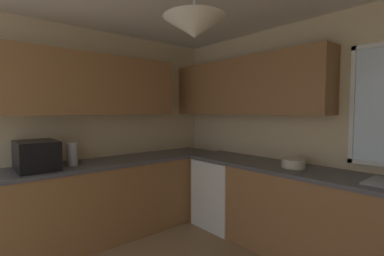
# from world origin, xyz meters

# --- Properties ---
(room_shell) EXTENTS (3.97, 3.46, 2.55)m
(room_shell) POSITION_xyz_m (-0.37, 0.48, 1.71)
(room_shell) COLOR beige
(room_shell) RESTS_ON ground_plane
(counter_run_left) EXTENTS (0.65, 3.07, 0.91)m
(counter_run_left) POSITION_xyz_m (-1.62, 0.00, 0.45)
(counter_run_left) COLOR olive
(counter_run_left) RESTS_ON ground_plane
(counter_run_back) EXTENTS (3.06, 0.65, 0.91)m
(counter_run_back) POSITION_xyz_m (0.21, 1.36, 0.45)
(counter_run_back) COLOR olive
(counter_run_back) RESTS_ON ground_plane
(dishwasher) EXTENTS (0.60, 0.60, 0.86)m
(dishwasher) POSITION_xyz_m (-0.96, 1.33, 0.43)
(dishwasher) COLOR white
(dishwasher) RESTS_ON ground_plane
(microwave) EXTENTS (0.48, 0.36, 0.29)m
(microwave) POSITION_xyz_m (-1.62, -0.69, 1.05)
(microwave) COLOR black
(microwave) RESTS_ON counter_run_left
(kettle) EXTENTS (0.11, 0.11, 0.25)m
(kettle) POSITION_xyz_m (-1.60, -0.36, 1.03)
(kettle) COLOR #B7B7BC
(kettle) RESTS_ON counter_run_left
(bowl) EXTENTS (0.24, 0.24, 0.09)m
(bowl) POSITION_xyz_m (-0.00, 1.36, 0.95)
(bowl) COLOR beige
(bowl) RESTS_ON counter_run_back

